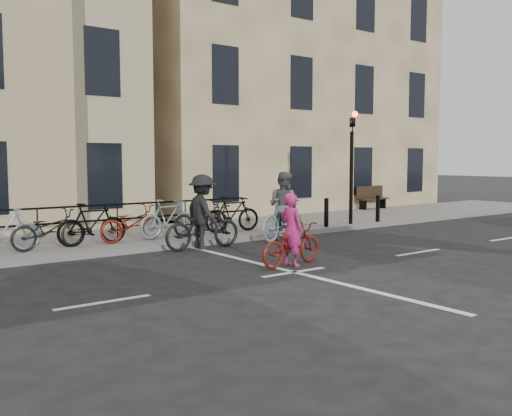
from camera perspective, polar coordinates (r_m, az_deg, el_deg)
ground at (r=11.56m, az=3.83°, el=-6.44°), size 120.00×120.00×0.00m
sidewalk at (r=15.12m, az=-23.60°, el=-3.85°), size 46.00×4.00×0.15m
building_east at (r=27.37m, az=0.26°, el=13.11°), size 14.00×10.00×12.00m
traffic_light at (r=18.76m, az=9.56°, el=5.43°), size 0.18×0.30×3.90m
bollard_east at (r=17.92m, az=7.05°, el=-0.45°), size 0.14×0.14×0.90m
bollard_west at (r=19.66m, az=12.08°, el=-0.04°), size 0.14×0.14×0.90m
bench at (r=24.64m, az=11.45°, el=1.14°), size 1.60×0.41×0.97m
parked_bikes at (r=14.45m, az=-18.22°, el=-1.79°), size 11.45×1.23×1.05m
cyclist_pink at (r=12.19m, az=3.56°, el=-3.27°), size 1.81×0.83×1.56m
cyclist_grey at (r=15.87m, az=2.77°, el=-0.48°), size 2.06×1.11×1.92m
cyclist_dark at (r=14.42m, az=-5.37°, el=-1.18°), size 2.12×1.22×1.89m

